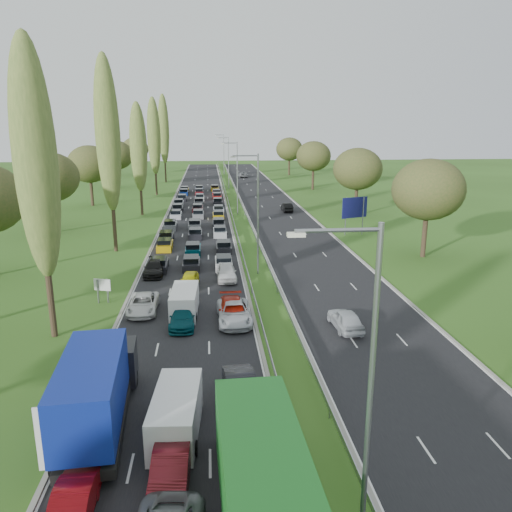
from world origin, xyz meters
name	(u,v)px	position (x,y,z in m)	size (l,w,h in m)	color
ground	(237,212)	(4.50, 80.00, 0.00)	(260.00, 260.00, 0.00)	#2C4D18
near_carriageway	(198,211)	(-2.25, 82.50, 0.00)	(10.50, 215.00, 0.04)	black
far_carriageway	(274,209)	(11.25, 82.50, 0.00)	(10.50, 215.00, 0.04)	black
central_reservation	(236,207)	(4.50, 82.50, 0.55)	(2.36, 215.00, 0.32)	gray
lamp_columns	(237,179)	(4.50, 78.00, 6.00)	(0.18, 140.18, 12.00)	gray
poplar_row	(128,141)	(-11.50, 68.17, 12.39)	(2.80, 127.80, 22.44)	#2D2116
woodland_left	(42,180)	(-22.00, 62.63, 7.68)	(8.00, 166.00, 11.10)	#2D2116
woodland_right	(374,174)	(24.00, 66.67, 7.68)	(8.00, 153.00, 11.10)	#2D2116
traffic_queue_fill	(197,213)	(-2.25, 77.62, 0.44)	(9.06, 68.59, 0.80)	black
near_car_1	(71,509)	(-5.68, 10.94, 0.70)	(1.44, 4.13, 1.36)	maroon
near_car_2	(143,304)	(-5.75, 33.22, 0.70)	(2.26, 4.91, 1.36)	silver
near_car_3	(155,268)	(-5.90, 43.67, 0.72)	(1.95, 4.79, 1.39)	black
near_car_5	(171,470)	(-2.12, 12.77, 0.75)	(1.54, 4.43, 1.46)	maroon
near_car_7	(183,317)	(-2.45, 30.10, 0.69)	(1.87, 4.61, 1.34)	#043E48
near_car_8	(190,280)	(-2.25, 39.48, 0.68)	(1.56, 3.89, 1.32)	#BBBA0C
near_car_9	(241,390)	(1.21, 18.89, 0.80)	(1.64, 4.71, 1.55)	black
near_car_10	(234,313)	(1.44, 30.38, 0.78)	(2.51, 5.45, 1.51)	#B6BBC0
near_car_11	(232,310)	(1.32, 30.87, 0.78)	(2.12, 5.22, 1.51)	#B01A0A
near_car_12	(226,272)	(1.24, 41.30, 0.81)	(1.86, 4.61, 1.57)	silver
far_car_0	(346,319)	(9.55, 28.31, 0.77)	(1.77, 4.41, 1.50)	#B5B9BF
far_car_1	(287,207)	(13.24, 80.09, 0.75)	(1.56, 4.46, 1.47)	black
far_car_2	(243,174)	(9.69, 139.88, 0.82)	(2.65, 5.74, 1.60)	gray
blue_lorry	(97,390)	(-5.95, 17.25, 2.12)	(2.70, 9.74, 4.11)	black
white_van_front	(177,411)	(-2.09, 16.59, 1.11)	(2.11, 5.39, 2.17)	silver
white_van_rear	(185,301)	(-2.40, 32.68, 1.05)	(1.99, 5.07, 2.04)	white
info_sign	(102,287)	(-9.40, 35.74, 1.37)	(1.46, 0.55, 2.10)	gray
direction_sign	(355,209)	(19.40, 60.21, 3.57)	(3.80, 1.44, 5.20)	gray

